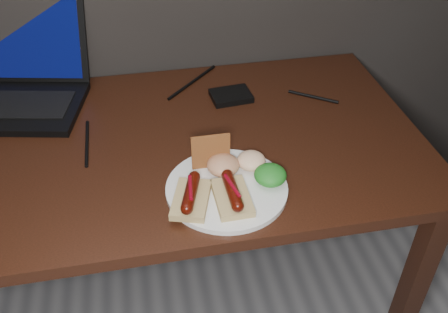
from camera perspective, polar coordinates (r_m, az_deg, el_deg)
desk at (r=1.27m, az=-9.74°, el=-1.83°), size 1.40×0.70×0.75m
laptop at (r=1.45m, az=-22.45°, el=8.02°), size 0.40×0.39×0.25m
hard_drive at (r=1.37m, az=0.81°, el=6.95°), size 0.11×0.09×0.02m
desk_cables at (r=1.32m, az=-10.11°, el=4.96°), size 0.97×0.41×0.01m
plate at (r=1.07m, az=0.31°, el=-3.68°), size 0.33×0.33×0.01m
bread_sausage_left at (r=1.02m, az=-3.81°, el=-4.57°), size 0.10×0.13×0.04m
bread_sausage_center at (r=1.02m, az=0.94°, el=-4.35°), size 0.07×0.12×0.04m
crispbread at (r=1.09m, az=-1.52°, el=0.57°), size 0.09×0.01×0.08m
salad_greens at (r=1.07m, az=5.31°, el=-2.13°), size 0.07×0.07×0.04m
salsa_mound at (r=1.09m, az=-0.11°, el=-0.97°), size 0.07×0.07×0.04m
coleslaw_mound at (r=1.10m, az=3.14°, el=-0.48°), size 0.06×0.06×0.04m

